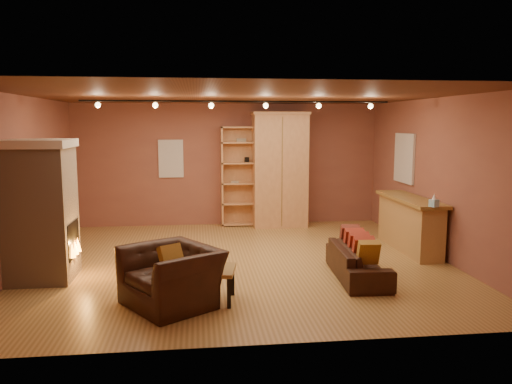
{
  "coord_description": "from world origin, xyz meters",
  "views": [
    {
      "loc": [
        -0.71,
        -8.28,
        2.36
      ],
      "look_at": [
        0.29,
        0.2,
        1.17
      ],
      "focal_mm": 35.0,
      "sensor_mm": 36.0,
      "label": 1
    }
  ],
  "objects": [
    {
      "name": "floor",
      "position": [
        0.0,
        0.0,
        0.0
      ],
      "size": [
        7.0,
        7.0,
        0.0
      ],
      "primitive_type": "plane",
      "color": "olive",
      "rests_on": "ground"
    },
    {
      "name": "ceiling",
      "position": [
        0.0,
        0.0,
        2.8
      ],
      "size": [
        7.0,
        7.0,
        0.0
      ],
      "primitive_type": "plane",
      "rotation": [
        3.14,
        0.0,
        0.0
      ],
      "color": "#57301B",
      "rests_on": "back_wall"
    },
    {
      "name": "back_wall",
      "position": [
        0.0,
        3.25,
        1.4
      ],
      "size": [
        7.0,
        0.02,
        2.8
      ],
      "primitive_type": "cube",
      "color": "brown",
      "rests_on": "floor"
    },
    {
      "name": "left_wall",
      "position": [
        -3.5,
        0.0,
        1.4
      ],
      "size": [
        0.02,
        6.5,
        2.8
      ],
      "primitive_type": "cube",
      "color": "brown",
      "rests_on": "floor"
    },
    {
      "name": "right_wall",
      "position": [
        3.5,
        0.0,
        1.4
      ],
      "size": [
        0.02,
        6.5,
        2.8
      ],
      "primitive_type": "cube",
      "color": "brown",
      "rests_on": "floor"
    },
    {
      "name": "fireplace",
      "position": [
        -3.04,
        -0.6,
        1.06
      ],
      "size": [
        1.01,
        0.98,
        2.12
      ],
      "color": "tan",
      "rests_on": "floor"
    },
    {
      "name": "back_window",
      "position": [
        -1.3,
        3.23,
        1.55
      ],
      "size": [
        0.56,
        0.04,
        0.86
      ],
      "primitive_type": "cube",
      "color": "silver",
      "rests_on": "back_wall"
    },
    {
      "name": "bookcase",
      "position": [
        0.3,
        3.13,
        1.16
      ],
      "size": [
        0.93,
        0.36,
        2.28
      ],
      "color": "tan",
      "rests_on": "floor"
    },
    {
      "name": "armoire",
      "position": [
        1.16,
        2.92,
        1.31
      ],
      "size": [
        1.28,
        0.72,
        2.6
      ],
      "color": "tan",
      "rests_on": "floor"
    },
    {
      "name": "bar_counter",
      "position": [
        3.2,
        0.43,
        0.51
      ],
      "size": [
        0.56,
        2.07,
        0.99
      ],
      "color": "tan",
      "rests_on": "floor"
    },
    {
      "name": "tissue_box",
      "position": [
        3.15,
        -0.59,
        1.08
      ],
      "size": [
        0.16,
        0.16,
        0.22
      ],
      "rotation": [
        0.0,
        0.0,
        0.38
      ],
      "color": "#90CEE7",
      "rests_on": "bar_counter"
    },
    {
      "name": "right_window",
      "position": [
        3.47,
        1.4,
        1.65
      ],
      "size": [
        0.05,
        0.9,
        1.0
      ],
      "primitive_type": "cube",
      "color": "silver",
      "rests_on": "right_wall"
    },
    {
      "name": "loveseat",
      "position": [
        1.71,
        -1.1,
        0.35
      ],
      "size": [
        0.6,
        1.72,
        0.73
      ],
      "rotation": [
        0.0,
        0.0,
        1.51
      ],
      "color": "black",
      "rests_on": "floor"
    },
    {
      "name": "armchair",
      "position": [
        -1.06,
        -1.93,
        0.51
      ],
      "size": [
        1.29,
        1.39,
        1.02
      ],
      "rotation": [
        0.0,
        0.0,
        -0.97
      ],
      "color": "black",
      "rests_on": "floor"
    },
    {
      "name": "coffee_table",
      "position": [
        -0.54,
        -1.85,
        0.38
      ],
      "size": [
        0.68,
        0.68,
        0.45
      ],
      "rotation": [
        0.0,
        0.0,
        -0.17
      ],
      "color": "olive",
      "rests_on": "floor"
    },
    {
      "name": "track_rail",
      "position": [
        0.0,
        0.2,
        2.69
      ],
      "size": [
        5.2,
        0.09,
        0.13
      ],
      "color": "black",
      "rests_on": "ceiling"
    }
  ]
}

